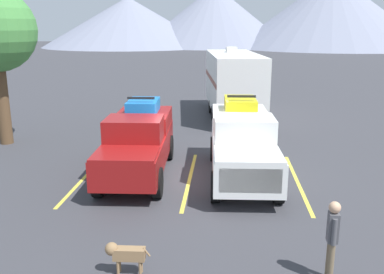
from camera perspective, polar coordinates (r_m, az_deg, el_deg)
name	(u,v)px	position (r m, az deg, el deg)	size (l,w,h in m)	color
ground_plane	(190,177)	(14.66, -0.24, -5.32)	(240.00, 240.00, 0.00)	#38383D
pickup_truck_a	(138,140)	(14.78, -7.17, -0.45)	(2.25, 5.68, 2.56)	maroon
pickup_truck_b	(242,141)	(14.44, 6.71, -0.60)	(2.30, 5.87, 2.67)	white
lot_stripe_a	(86,176)	(15.18, -13.98, -5.06)	(0.12, 5.50, 0.01)	gold
lot_stripe_b	(190,179)	(14.46, -0.31, -5.60)	(0.12, 5.50, 0.01)	gold
lot_stripe_c	(297,182)	(14.62, 13.90, -5.82)	(0.12, 5.50, 0.01)	gold
camper_trailer_a	(233,81)	(24.10, 5.54, 7.48)	(3.39, 9.06, 3.81)	white
person_a	(332,236)	(9.10, 18.22, -12.44)	(0.24, 0.38, 1.72)	#726047
dog	(124,253)	(9.23, -9.11, -15.07)	(0.94, 0.28, 0.70)	olive
mountain_ridge	(258,15)	(103.85, 8.74, 15.74)	(151.87, 44.75, 16.53)	gray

